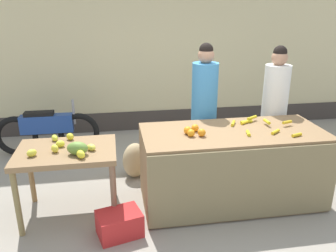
% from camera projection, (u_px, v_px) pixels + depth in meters
% --- Properties ---
extents(ground_plane, '(24.00, 24.00, 0.00)m').
position_uv_depth(ground_plane, '(191.00, 202.00, 4.19)').
color(ground_plane, gray).
extents(market_wall_back, '(9.71, 0.23, 3.43)m').
position_uv_depth(market_wall_back, '(159.00, 39.00, 6.21)').
color(market_wall_back, beige).
rests_on(market_wall_back, ground).
extents(fruit_stall_counter, '(2.11, 0.95, 0.90)m').
position_uv_depth(fruit_stall_counter, '(231.00, 166.00, 4.10)').
color(fruit_stall_counter, olive).
rests_on(fruit_stall_counter, ground).
extents(side_table_wooden, '(1.06, 0.76, 0.80)m').
position_uv_depth(side_table_wooden, '(67.00, 158.00, 3.74)').
color(side_table_wooden, olive).
rests_on(side_table_wooden, ground).
extents(banana_bunch_pile, '(0.74, 0.66, 0.07)m').
position_uv_depth(banana_bunch_pile, '(260.00, 125.00, 4.07)').
color(banana_bunch_pile, gold).
rests_on(banana_bunch_pile, fruit_stall_counter).
extents(orange_pile, '(0.23, 0.25, 0.09)m').
position_uv_depth(orange_pile, '(194.00, 131.00, 3.83)').
color(orange_pile, orange).
rests_on(orange_pile, fruit_stall_counter).
extents(mango_papaya_pile, '(0.73, 0.67, 0.14)m').
position_uv_depth(mango_papaya_pile, '(71.00, 147.00, 3.62)').
color(mango_papaya_pile, yellow).
rests_on(mango_papaya_pile, side_table_wooden).
extents(vendor_woman_blue_shirt, '(0.34, 0.34, 1.82)m').
position_uv_depth(vendor_woman_blue_shirt, '(204.00, 112.00, 4.59)').
color(vendor_woman_blue_shirt, '#33333D').
rests_on(vendor_woman_blue_shirt, ground).
extents(vendor_woman_white_shirt, '(0.34, 0.34, 1.78)m').
position_uv_depth(vendor_woman_white_shirt, '(274.00, 111.00, 4.70)').
color(vendor_woman_white_shirt, '#33333D').
rests_on(vendor_woman_white_shirt, ground).
extents(parked_motorcycle, '(1.60, 0.18, 0.88)m').
position_uv_depth(parked_motorcycle, '(47.00, 130.00, 5.43)').
color(parked_motorcycle, black).
rests_on(parked_motorcycle, ground).
extents(produce_crate, '(0.51, 0.42, 0.26)m').
position_uv_depth(produce_crate, '(119.00, 224.00, 3.56)').
color(produce_crate, red).
rests_on(produce_crate, ground).
extents(produce_sack, '(0.47, 0.46, 0.49)m').
position_uv_depth(produce_sack, '(135.00, 160.00, 4.74)').
color(produce_sack, tan).
rests_on(produce_sack, ground).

